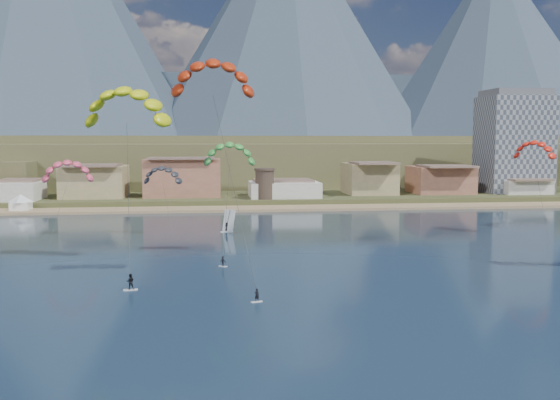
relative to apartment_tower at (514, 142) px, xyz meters
name	(u,v)px	position (x,y,z in m)	size (l,w,h in m)	color
ground	(320,346)	(-85.00, -128.00, -17.82)	(2400.00, 2400.00, 0.00)	#0D2030
beach	(249,209)	(-85.00, -22.00, -17.57)	(2200.00, 12.00, 0.90)	tan
land	(222,158)	(-85.00, 432.00, -17.82)	(2200.00, 900.00, 4.00)	brown
foothills	(279,159)	(-62.61, 104.47, -8.74)	(940.00, 210.00, 18.00)	brown
mountain_ridge	(207,47)	(-99.60, 695.65, 132.49)	(2060.00, 480.00, 400.00)	#2E3D4E
town	(104,177)	(-125.00, -6.00, -9.82)	(400.00, 24.00, 12.00)	silver
apartment_tower	(514,142)	(0.00, 0.00, 0.00)	(20.00, 16.00, 32.00)	gray
watchtower	(265,183)	(-80.00, -14.00, -11.45)	(5.82, 5.82, 8.60)	#47382D
kitesurfer_red	(213,73)	(-94.24, -103.86, 8.91)	(10.85, 11.61, 29.54)	silver
kitesurfer_yellow	(126,101)	(-106.71, -90.08, 6.19)	(14.27, 20.36, 28.87)	silver
kitesurfer_green	(229,151)	(-91.77, -84.86, -1.12)	(8.52, 10.41, 19.13)	silver
distant_kite_pink	(67,167)	(-121.44, -63.63, -4.50)	(10.15, 6.75, 16.67)	#262626
distant_kite_dark	(162,172)	(-103.98, -63.03, -5.53)	(8.33, 6.42, 15.28)	#262626
distant_kite_orange	(534,147)	(-32.51, -69.79, -0.69)	(7.78, 8.14, 19.80)	#262626
windsurfer	(228,225)	(-91.53, -59.99, -16.39)	(2.62, 2.88, 4.50)	silver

